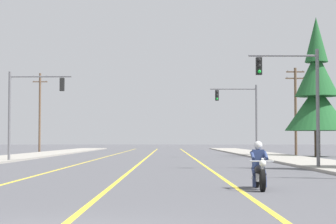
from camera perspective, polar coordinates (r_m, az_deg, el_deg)
The scene contains 12 objects.
lane_stripe_center at distance 54.36m, azimuth -2.08°, elevation -4.21°, with size 0.16×100.00×0.01m, color yellow.
lane_stripe_left at distance 54.61m, azimuth -5.99°, elevation -4.19°, with size 0.16×100.00×0.01m, color yellow.
lane_stripe_right at distance 54.37m, azimuth 2.10°, elevation -4.21°, with size 0.16×100.00×0.01m, color yellow.
sidewalk_kerb_right at distance 50.20m, azimuth 10.52°, elevation -4.23°, with size 4.40×110.00×0.14m, color #9E998E.
sidewalk_kerb_left at distance 50.93m, azimuth -14.60°, elevation -4.16°, with size 4.40×110.00×0.14m, color #9E998E.
motorcycle_with_rider at distance 18.72m, azimuth 8.36°, elevation -5.38°, with size 0.70×2.19×1.46m.
traffic_signal_near_right at distance 32.08m, azimuth 11.94°, elevation 1.93°, with size 3.65×0.38×6.20m.
traffic_signal_near_left at distance 42.85m, azimuth -13.19°, elevation 0.87°, with size 4.34×0.37×6.20m.
traffic_signal_mid_right at distance 52.18m, azimuth 6.90°, elevation 0.18°, with size 4.04×0.37×6.20m.
utility_pole_right_far at distance 62.16m, azimuth 11.69°, elevation 0.35°, with size 1.98×0.26×8.73m.
utility_pole_left_far at distance 76.20m, azimuth -12.05°, elevation 0.19°, with size 1.98×0.26×9.70m.
conifer_tree_right_verge_far at distance 56.63m, azimuth 13.58°, elevation 1.80°, with size 5.76×5.76×12.67m.
Camera 1 is at (1.70, -9.31, 1.49)m, focal length 65.19 mm.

